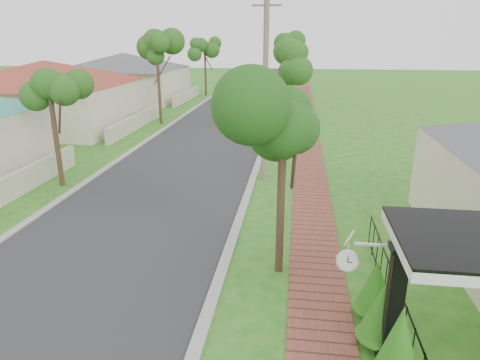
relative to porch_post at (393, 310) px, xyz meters
The scene contains 16 objects.
ground 4.79m from the porch_post, 167.60° to the left, with size 160.00×160.00×0.00m, color #226C19.
road 22.34m from the porch_post, 109.77° to the left, with size 7.00×120.00×0.02m, color #28282B.
kerb_right 21.39m from the porch_post, 100.52° to the left, with size 0.30×120.00×0.10m, color #9E9E99.
kerb_left 23.83m from the porch_post, 118.07° to the left, with size 0.30×120.00×0.10m, color #9E9E99.
sidewalk 21.07m from the porch_post, 93.54° to the left, with size 1.50×120.00×0.03m, color brown.
porch_post is the anchor object (origin of this frame).
picket_fence 1.21m from the porch_post, 70.71° to the left, with size 0.03×8.02×1.00m.
street_trees 29.02m from the porch_post, 104.93° to the left, with size 10.70×37.65×5.89m.
hedge_row 0.81m from the porch_post, 97.42° to the right, with size 0.93×4.79×2.18m.
far_house_red 28.70m from the porch_post, 132.91° to the left, with size 15.56×15.56×4.60m.
far_house_grey 40.09m from the porch_post, 119.15° to the left, with size 15.56×15.56×4.60m.
parked_car_red 29.10m from the porch_post, 98.59° to the left, with size 1.88×4.68×1.59m, color maroon.
parked_car_white 32.14m from the porch_post, 97.42° to the left, with size 1.49×4.26×1.40m, color silver.
near_tree 4.81m from the porch_post, 127.14° to the left, with size 1.94×1.94×4.97m.
utility_pole 11.86m from the porch_post, 107.27° to the left, with size 1.20×0.24×7.75m.
station_clock 1.26m from the porch_post, 155.18° to the left, with size 1.07×0.13×0.63m.
Camera 1 is at (2.54, -8.40, 6.18)m, focal length 32.00 mm.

